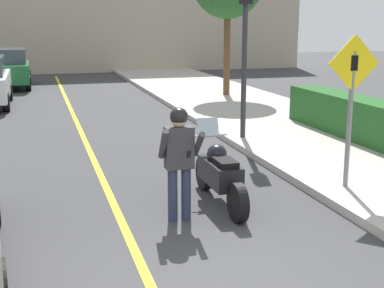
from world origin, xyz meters
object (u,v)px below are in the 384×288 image
(motorcycle, at_px, (219,174))
(parked_car_green, at_px, (7,68))
(crossing_sign, at_px, (351,97))
(person_biker, at_px, (179,153))
(traffic_light, at_px, (245,23))

(motorcycle, height_order, parked_car_green, parked_car_green)
(motorcycle, distance_m, crossing_sign, 2.47)
(person_biker, bearing_deg, parked_car_green, 99.86)
(person_biker, relative_size, parked_car_green, 0.39)
(traffic_light, bearing_deg, parked_car_green, 114.19)
(parked_car_green, bearing_deg, traffic_light, -65.81)
(crossing_sign, bearing_deg, motorcycle, 176.13)
(traffic_light, distance_m, parked_car_green, 14.16)
(traffic_light, bearing_deg, crossing_sign, -87.07)
(motorcycle, distance_m, traffic_light, 4.96)
(person_biker, bearing_deg, traffic_light, 58.20)
(motorcycle, distance_m, parked_car_green, 17.16)
(crossing_sign, distance_m, parked_car_green, 17.91)
(person_biker, bearing_deg, motorcycle, 33.01)
(crossing_sign, relative_size, traffic_light, 0.65)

